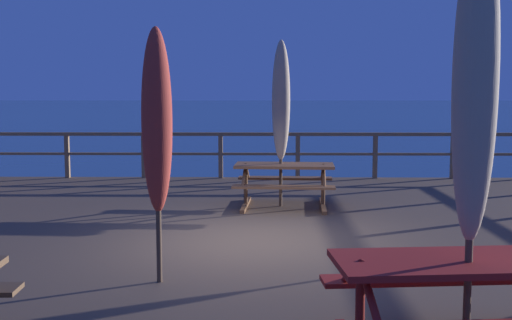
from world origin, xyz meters
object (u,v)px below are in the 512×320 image
picnic_table_mid_left (284,176)px  patio_umbrella_tall_back_left (475,84)px  patio_umbrella_tall_mid_right (281,101)px  patio_umbrella_tall_mid_left (157,122)px  picnic_table_back_left (473,285)px

picnic_table_mid_left → patio_umbrella_tall_back_left: 6.60m
picnic_table_mid_left → patio_umbrella_tall_mid_right: patio_umbrella_tall_mid_right is taller
patio_umbrella_tall_mid_left → picnic_table_mid_left: bearing=71.6°
patio_umbrella_tall_mid_right → patio_umbrella_tall_mid_left: patio_umbrella_tall_mid_right is taller
picnic_table_back_left → patio_umbrella_tall_back_left: patio_umbrella_tall_back_left is taller
patio_umbrella_tall_back_left → picnic_table_back_left: bearing=50.2°
patio_umbrella_tall_back_left → patio_umbrella_tall_mid_right: size_ratio=1.10×
picnic_table_back_left → patio_umbrella_tall_mid_right: 6.58m
picnic_table_back_left → patio_umbrella_tall_mid_right: size_ratio=0.75×
patio_umbrella_tall_mid_right → picnic_table_back_left: bearing=-78.6°
picnic_table_mid_left → patio_umbrella_tall_mid_right: 1.32m
picnic_table_back_left → patio_umbrella_tall_mid_left: patio_umbrella_tall_mid_left is taller
picnic_table_back_left → patio_umbrella_tall_mid_right: bearing=101.4°
patio_umbrella_tall_mid_right → patio_umbrella_tall_mid_left: bearing=-107.4°
picnic_table_back_left → picnic_table_mid_left: same height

